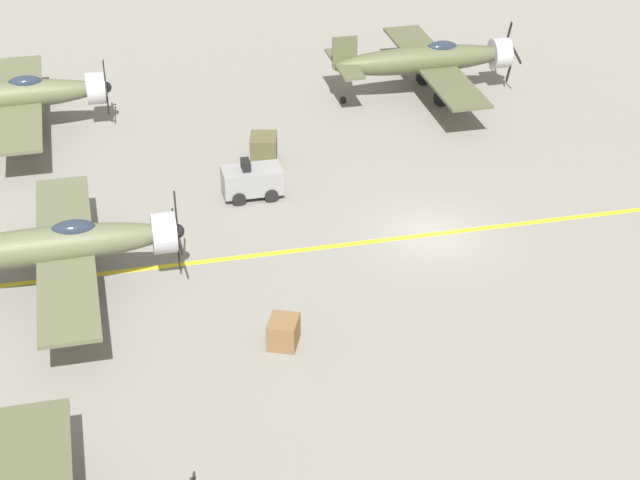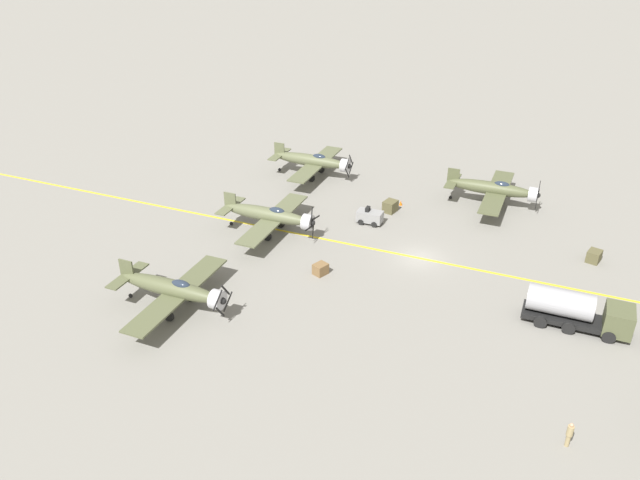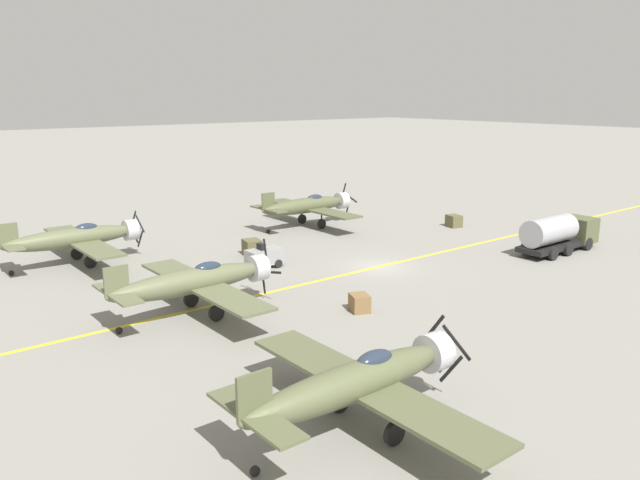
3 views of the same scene
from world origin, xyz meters
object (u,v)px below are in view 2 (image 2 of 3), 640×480
(airplane_near_right, at_px, (174,289))
(fuel_tanker, at_px, (578,310))
(supply_crate_by_tanker, at_px, (321,269))
(supply_crate_outboard, at_px, (390,206))
(airplane_near_left, at_px, (313,161))
(supply_crate_mid_lane, at_px, (594,256))
(ground_crew_walking, at_px, (569,434))
(tow_tractor, at_px, (370,216))
(airplane_mid_left, at_px, (494,189))
(airplane_near_center, at_px, (270,215))
(traffic_cone, at_px, (401,203))

(airplane_near_right, distance_m, fuel_tanker, 31.83)
(fuel_tanker, xyz_separation_m, supply_crate_by_tanker, (0.52, -21.42, -1.01))
(supply_crate_by_tanker, distance_m, supply_crate_outboard, 14.72)
(airplane_near_left, bearing_deg, supply_crate_mid_lane, 67.57)
(ground_crew_walking, height_order, supply_crate_outboard, ground_crew_walking)
(ground_crew_walking, xyz_separation_m, supply_crate_outboard, (-27.17, -19.67, -0.39))
(airplane_near_right, xyz_separation_m, ground_crew_walking, (2.92, 30.40, -1.01))
(airplane_near_right, relative_size, fuel_tanker, 1.50)
(airplane_near_right, relative_size, tow_tractor, 4.62)
(fuel_tanker, bearing_deg, supply_crate_outboard, -125.91)
(airplane_mid_left, bearing_deg, fuel_tanker, 18.07)
(ground_crew_walking, bearing_deg, tow_tractor, -138.72)
(airplane_near_center, distance_m, tow_tractor, 10.36)
(airplane_near_left, height_order, fuel_tanker, airplane_near_left)
(supply_crate_by_tanker, bearing_deg, traffic_cone, 171.08)
(airplane_near_center, height_order, airplane_near_left, airplane_near_center)
(airplane_near_left, bearing_deg, tow_tractor, 40.77)
(airplane_near_right, xyz_separation_m, supply_crate_by_tanker, (-9.67, 8.73, -1.51))
(fuel_tanker, relative_size, traffic_cone, 14.55)
(tow_tractor, height_order, supply_crate_by_tanker, tow_tractor)
(supply_crate_mid_lane, xyz_separation_m, supply_crate_outboard, (-2.81, -20.46, 0.06))
(airplane_near_left, relative_size, supply_crate_by_tanker, 9.99)
(airplane_mid_left, relative_size, supply_crate_outboard, 8.14)
(airplane_mid_left, height_order, ground_crew_walking, airplane_mid_left)
(airplane_mid_left, relative_size, traffic_cone, 21.82)
(tow_tractor, bearing_deg, airplane_near_center, -54.86)
(fuel_tanker, height_order, supply_crate_outboard, fuel_tanker)
(airplane_near_left, bearing_deg, airplane_near_center, -0.74)
(airplane_mid_left, xyz_separation_m, tow_tractor, (9.14, -11.00, -1.22))
(tow_tractor, distance_m, supply_crate_mid_lane, 21.62)
(airplane_mid_left, xyz_separation_m, supply_crate_outboard, (5.69, -9.85, -1.40))
(airplane_near_left, distance_m, tow_tractor, 13.72)
(airplane_near_left, bearing_deg, supply_crate_outboard, 56.07)
(airplane_near_center, height_order, tow_tractor, airplane_near_center)
(airplane_mid_left, xyz_separation_m, airplane_near_right, (29.94, -20.58, 0.00))
(airplane_mid_left, height_order, fuel_tanker, airplane_mid_left)
(airplane_mid_left, height_order, airplane_near_right, airplane_mid_left)
(tow_tractor, height_order, ground_crew_walking, ground_crew_walking)
(traffic_cone, bearing_deg, supply_crate_outboard, -17.02)
(airplane_mid_left, relative_size, fuel_tanker, 1.50)
(airplane_near_right, relative_size, traffic_cone, 21.82)
(fuel_tanker, bearing_deg, airplane_near_center, -99.19)
(fuel_tanker, xyz_separation_m, tow_tractor, (-10.61, -20.57, -0.72))
(airplane_near_center, distance_m, fuel_tanker, 29.37)
(airplane_near_left, relative_size, airplane_near_right, 1.00)
(fuel_tanker, bearing_deg, airplane_near_left, -122.61)
(ground_crew_walking, relative_size, supply_crate_mid_lane, 1.38)
(tow_tractor, xyz_separation_m, ground_crew_walking, (23.72, 20.82, 0.21))
(airplane_mid_left, distance_m, airplane_near_left, 21.21)
(airplane_near_center, bearing_deg, airplane_mid_left, 133.27)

